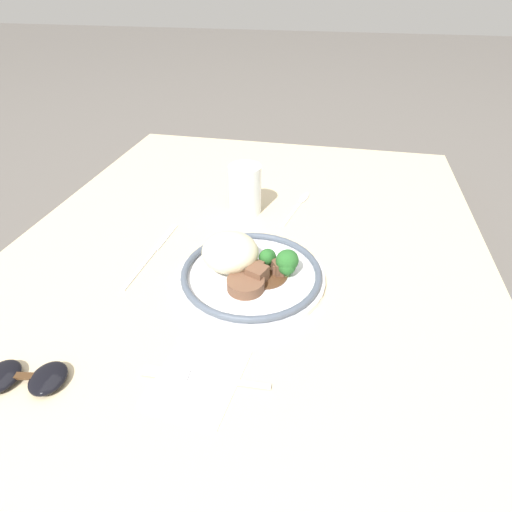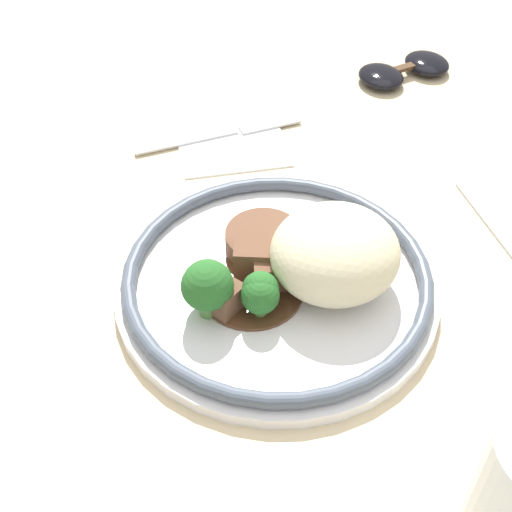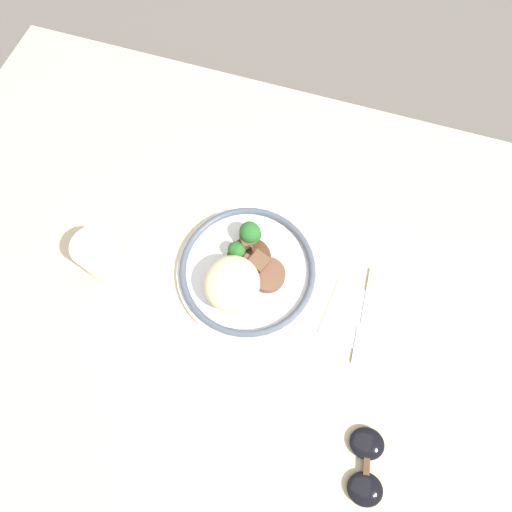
{
  "view_description": "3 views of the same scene",
  "coord_description": "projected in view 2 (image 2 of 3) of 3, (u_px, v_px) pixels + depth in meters",
  "views": [
    {
      "loc": [
        -0.49,
        -0.15,
        0.49
      ],
      "look_at": [
        0.07,
        -0.03,
        0.08
      ],
      "focal_mm": 28.0,
      "sensor_mm": 36.0,
      "label": 1
    },
    {
      "loc": [
        0.41,
        -0.17,
        0.47
      ],
      "look_at": [
        0.03,
        -0.04,
        0.08
      ],
      "focal_mm": 50.0,
      "sensor_mm": 36.0,
      "label": 2
    },
    {
      "loc": [
        -0.04,
        0.18,
        0.74
      ],
      "look_at": [
        0.04,
        -0.05,
        0.09
      ],
      "focal_mm": 28.0,
      "sensor_mm": 36.0,
      "label": 3
    }
  ],
  "objects": [
    {
      "name": "ground_plane",
      "position": [
        290.0,
        284.0,
        0.65
      ],
      "size": [
        8.0,
        8.0,
        0.0
      ],
      "primitive_type": "plane",
      "color": "#5B5651"
    },
    {
      "name": "dining_table",
      "position": [
        291.0,
        265.0,
        0.63
      ],
      "size": [
        1.46,
        0.93,
        0.05
      ],
      "color": "beige",
      "rests_on": "ground"
    },
    {
      "name": "napkin",
      "position": [
        229.0,
        135.0,
        0.73
      ],
      "size": [
        0.14,
        0.12,
        0.0
      ],
      "color": "white",
      "rests_on": "dining_table"
    },
    {
      "name": "plate",
      "position": [
        286.0,
        273.0,
        0.56
      ],
      "size": [
        0.26,
        0.26,
        0.08
      ],
      "color": "white",
      "rests_on": "dining_table"
    },
    {
      "name": "fork",
      "position": [
        236.0,
        131.0,
        0.73
      ],
      "size": [
        0.02,
        0.18,
        0.0
      ],
      "rotation": [
        0.0,
        0.0,
        1.62
      ],
      "color": "silver",
      "rests_on": "napkin"
    },
    {
      "name": "sunglasses",
      "position": [
        404.0,
        70.0,
        0.81
      ],
      "size": [
        0.07,
        0.12,
        0.02
      ],
      "rotation": [
        0.0,
        0.0,
        0.16
      ],
      "color": "black",
      "rests_on": "dining_table"
    }
  ]
}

